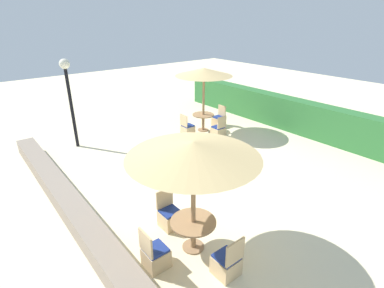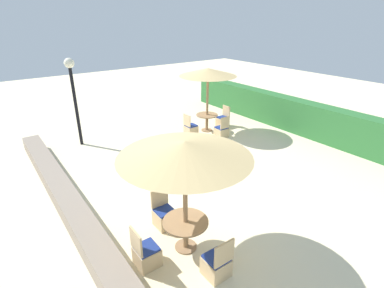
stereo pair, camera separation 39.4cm
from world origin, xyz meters
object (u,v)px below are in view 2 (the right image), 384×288
object	(u,v)px
round_table_front_right	(186,227)
patio_chair_front_right_south	(146,254)
parasol_back_left	(208,72)
patio_chair_back_left_south	(191,129)
round_table_back_left	(207,119)
parasol_front_right	(185,150)
patio_chair_front_right_west	(164,216)
patio_chair_back_left_east	(221,131)
patio_chair_back_left_north	(223,121)
lamp_post	(73,85)
patio_chair_front_right_east	(217,265)

from	to	relation	value
round_table_front_right	patio_chair_front_right_south	bearing A→B (deg)	-93.68
parasol_back_left	patio_chair_back_left_south	world-z (taller)	parasol_back_left
round_table_back_left	parasol_front_right	world-z (taller)	parasol_front_right
round_table_front_right	patio_chair_front_right_west	world-z (taller)	patio_chair_front_right_west
round_table_front_right	patio_chair_front_right_south	size ratio (longest dim) A/B	1.06
patio_chair_back_left_east	patio_chair_back_left_north	size ratio (longest dim) A/B	1.00
parasol_back_left	patio_chair_front_right_south	world-z (taller)	parasol_back_left
lamp_post	parasol_front_right	world-z (taller)	lamp_post
parasol_back_left	patio_chair_back_left_east	size ratio (longest dim) A/B	2.93
parasol_front_right	round_table_front_right	world-z (taller)	parasol_front_right
lamp_post	patio_chair_back_left_south	xyz separation A→B (m)	(1.75, 4.07, -2.09)
round_table_back_left	patio_chair_front_right_south	xyz separation A→B (m)	(5.34, -5.86, -0.29)
lamp_post	patio_chair_front_right_west	bearing A→B (deg)	0.55
patio_chair_back_left_south	patio_chair_back_left_north	bearing A→B (deg)	90.52
patio_chair_back_left_north	patio_chair_front_right_west	xyz separation A→B (m)	(4.47, -5.83, 0.00)
round_table_front_right	patio_chair_front_right_east	size ratio (longest dim) A/B	1.06
round_table_front_right	round_table_back_left	bearing A→B (deg)	137.65
patio_chair_front_right_west	patio_chair_front_right_south	bearing A→B (deg)	42.23
patio_chair_back_left_south	patio_chair_back_left_north	world-z (taller)	same
parasol_back_left	patio_chair_back_left_north	xyz separation A→B (m)	(0.01, 0.93, -2.28)
parasol_back_left	lamp_post	bearing A→B (deg)	-109.19
round_table_back_left	patio_chair_back_left_south	world-z (taller)	patio_chair_back_left_south
patio_chair_front_right_west	patio_chair_back_left_north	bearing A→B (deg)	-142.55
lamp_post	patio_chair_back_left_south	bearing A→B (deg)	66.71
parasol_back_left	patio_chair_back_left_east	bearing A→B (deg)	-0.53
patio_chair_back_left_east	round_table_front_right	distance (m)	6.62
round_table_back_left	patio_chair_front_right_south	distance (m)	7.93
lamp_post	patio_chair_front_right_east	distance (m)	8.38
lamp_post	patio_chair_back_left_north	size ratio (longest dim) A/B	3.57
patio_chair_back_left_south	patio_chair_front_right_east	xyz separation A→B (m)	(6.37, -3.98, 0.00)
patio_chair_front_right_west	patio_chair_front_right_east	xyz separation A→B (m)	(1.91, 0.02, 0.00)
patio_chair_back_left_south	patio_chair_front_right_west	bearing A→B (deg)	-41.99
patio_chair_back_left_east	round_table_front_right	size ratio (longest dim) A/B	0.95
round_table_front_right	patio_chair_front_right_west	distance (m)	0.97
patio_chair_back_left_east	parasol_front_right	bearing A→B (deg)	-138.04
round_table_front_right	patio_chair_back_left_east	bearing A→B (deg)	131.96
lamp_post	round_table_front_right	world-z (taller)	lamp_post
lamp_post	parasol_back_left	distance (m)	5.26
lamp_post	round_table_back_left	distance (m)	5.55
round_table_back_left	patio_chair_front_right_east	size ratio (longest dim) A/B	1.01
parasol_back_left	patio_chair_front_right_east	world-z (taller)	parasol_back_left
round_table_front_right	patio_chair_front_right_south	distance (m)	0.98
parasol_front_right	patio_chair_front_right_east	bearing A→B (deg)	2.58
parasol_front_right	patio_chair_front_right_east	size ratio (longest dim) A/B	2.83
patio_chair_back_left_south	parasol_front_right	xyz separation A→B (m)	(5.38, -4.03, 2.10)
patio_chair_back_left_north	patio_chair_front_right_south	bearing A→B (deg)	128.17
parasol_back_left	patio_chair_front_right_west	xyz separation A→B (m)	(4.48, -4.90, -2.28)
round_table_back_left	patio_chair_back_left_south	distance (m)	0.94
parasol_back_left	round_table_front_right	world-z (taller)	parasol_back_left
lamp_post	patio_chair_back_left_east	world-z (taller)	lamp_post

